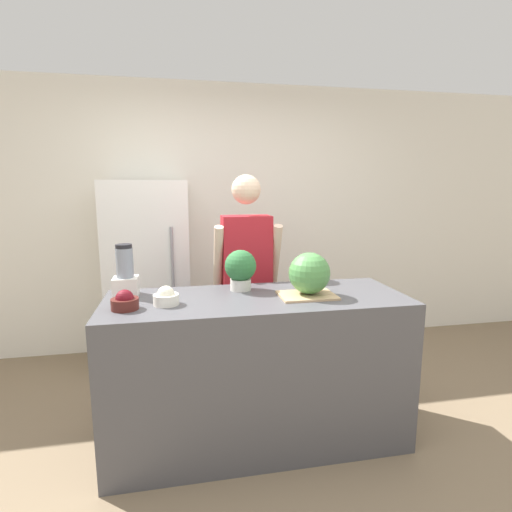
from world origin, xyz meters
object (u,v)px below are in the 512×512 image
object	(u,v)px
refrigerator	(149,274)
bowl_cherries	(125,302)
person	(247,281)
bowl_cream	(166,297)
watermelon	(309,273)
potted_plant	(241,268)
blender	(125,275)

from	to	relation	value
refrigerator	bowl_cherries	distance (m)	1.43
refrigerator	person	distance (m)	1.02
person	bowl_cream	world-z (taller)	person
watermelon	potted_plant	bearing A→B (deg)	151.20
watermelon	bowl_cherries	world-z (taller)	watermelon
person	watermelon	xyz separation A→B (m)	(0.28, -0.70, 0.20)
bowl_cream	potted_plant	xyz separation A→B (m)	(0.47, 0.24, 0.10)
bowl_cream	potted_plant	size ratio (longest dim) A/B	0.55
refrigerator	blender	bearing A→B (deg)	-92.88
blender	refrigerator	bearing A→B (deg)	87.12
bowl_cherries	blender	size ratio (longest dim) A/B	0.46
watermelon	blender	size ratio (longest dim) A/B	0.79
blender	potted_plant	xyz separation A→B (m)	(0.72, 0.01, 0.01)
potted_plant	bowl_cherries	bearing A→B (deg)	-157.36
bowl_cherries	person	bearing A→B (deg)	43.32
person	watermelon	world-z (taller)	person
watermelon	blender	distance (m)	1.13
refrigerator	bowl_cherries	bearing A→B (deg)	-91.27
bowl_cream	blender	xyz separation A→B (m)	(-0.25, 0.23, 0.09)
bowl_cream	blender	bearing A→B (deg)	136.63
bowl_cherries	blender	bearing A→B (deg)	95.30
person	potted_plant	xyz separation A→B (m)	(-0.12, -0.48, 0.21)
person	blender	distance (m)	0.99
bowl_cherries	potted_plant	xyz separation A→B (m)	(0.69, 0.29, 0.10)
refrigerator	bowl_cherries	xyz separation A→B (m)	(-0.03, -1.42, 0.16)
refrigerator	potted_plant	xyz separation A→B (m)	(0.66, -1.13, 0.26)
watermelon	bowl_cream	size ratio (longest dim) A/B	1.76
bowl_cream	potted_plant	world-z (taller)	potted_plant
refrigerator	potted_plant	bearing A→B (deg)	-59.70
refrigerator	watermelon	world-z (taller)	refrigerator
bowl_cherries	blender	xyz separation A→B (m)	(-0.03, 0.28, 0.09)
bowl_cherries	bowl_cream	xyz separation A→B (m)	(0.22, 0.05, 0.00)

